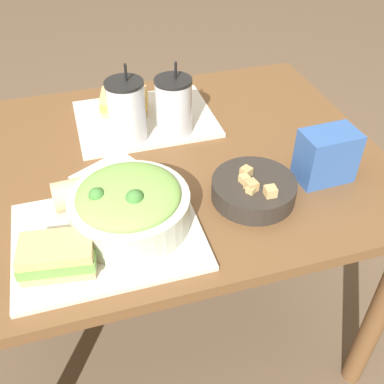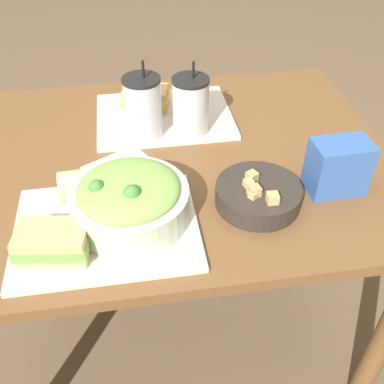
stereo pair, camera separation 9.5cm
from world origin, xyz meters
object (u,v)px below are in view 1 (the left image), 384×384
object	(u,v)px
baguette_near	(87,191)
napkin_folded	(109,173)
sandwich_near	(58,256)
sandwich_far	(124,102)
salad_bowl	(129,204)
soup_bowl	(254,189)
drink_cup_dark	(127,113)
drink_cup_red	(174,108)
chip_bag	(327,156)

from	to	relation	value
baguette_near	napkin_folded	size ratio (longest dim) A/B	0.74
sandwich_near	sandwich_far	bearing A→B (deg)	75.75
salad_bowl	soup_bowl	world-z (taller)	salad_bowl
salad_bowl	sandwich_far	size ratio (longest dim) A/B	1.70
soup_bowl	drink_cup_dark	size ratio (longest dim) A/B	0.91
sandwich_near	napkin_folded	world-z (taller)	sandwich_near
sandwich_far	drink_cup_dark	bearing A→B (deg)	-82.33
soup_bowl	drink_cup_red	world-z (taller)	drink_cup_red
sandwich_near	napkin_folded	size ratio (longest dim) A/B	0.78
sandwich_near	drink_cup_red	xyz separation A→B (m)	(0.34, 0.41, 0.04)
salad_bowl	drink_cup_dark	bearing A→B (deg)	80.29
drink_cup_dark	napkin_folded	bearing A→B (deg)	-121.52
salad_bowl	baguette_near	world-z (taller)	salad_bowl
soup_bowl	sandwich_far	distance (m)	0.51
salad_bowl	drink_cup_red	distance (m)	0.38
drink_cup_dark	drink_cup_red	size ratio (longest dim) A/B	1.06
sandwich_near	baguette_near	distance (m)	0.19
soup_bowl	sandwich_far	bearing A→B (deg)	115.55
soup_bowl	baguette_near	bearing A→B (deg)	168.07
soup_bowl	drink_cup_red	distance (m)	0.34
soup_bowl	sandwich_far	world-z (taller)	sandwich_far
baguette_near	drink_cup_red	distance (m)	0.36
drink_cup_dark	drink_cup_red	world-z (taller)	drink_cup_dark
baguette_near	napkin_folded	distance (m)	0.13
salad_bowl	soup_bowl	xyz separation A→B (m)	(0.29, 0.01, -0.04)
soup_bowl	chip_bag	distance (m)	0.20
sandwich_far	drink_cup_dark	world-z (taller)	drink_cup_dark
soup_bowl	sandwich_near	distance (m)	0.46
sandwich_far	drink_cup_red	distance (m)	0.19
salad_bowl	soup_bowl	size ratio (longest dim) A/B	1.31
sandwich_far	drink_cup_dark	xyz separation A→B (m)	(-0.01, -0.15, 0.05)
sandwich_near	sandwich_far	distance (m)	0.60
napkin_folded	chip_bag	bearing A→B (deg)	-18.11
sandwich_near	baguette_near	size ratio (longest dim) A/B	1.06
soup_bowl	sandwich_near	world-z (taller)	sandwich_near
soup_bowl	chip_bag	xyz separation A→B (m)	(0.20, 0.02, 0.04)
chip_bag	soup_bowl	bearing A→B (deg)	-175.59
drink_cup_dark	salad_bowl	bearing A→B (deg)	-99.71
salad_bowl	sandwich_far	bearing A→B (deg)	81.58
baguette_near	drink_cup_dark	bearing A→B (deg)	-33.60
sandwich_far	chip_bag	size ratio (longest dim) A/B	1.11
baguette_near	soup_bowl	bearing A→B (deg)	-105.32
sandwich_far	napkin_folded	distance (m)	0.29
baguette_near	napkin_folded	xyz separation A→B (m)	(0.06, 0.11, -0.04)
salad_bowl	drink_cup_red	xyz separation A→B (m)	(0.18, 0.33, 0.02)
sandwich_near	chip_bag	distance (m)	0.66
sandwich_near	napkin_folded	xyz separation A→B (m)	(0.14, 0.29, -0.04)
drink_cup_dark	drink_cup_red	xyz separation A→B (m)	(0.13, -0.00, -0.01)
drink_cup_red	sandwich_near	bearing A→B (deg)	-129.57
soup_bowl	chip_bag	world-z (taller)	chip_bag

